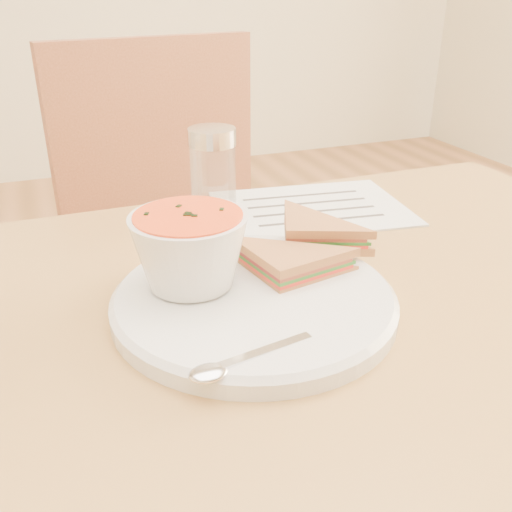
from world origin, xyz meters
name	(u,v)px	position (x,y,z in m)	size (l,w,h in m)	color
chair_far	(204,300)	(0.00, 0.48, 0.48)	(0.43, 0.43, 0.96)	brown
plate	(254,302)	(-0.08, 0.00, 0.76)	(0.29, 0.29, 0.02)	silver
soup_bowl	(190,254)	(-0.13, 0.04, 0.81)	(0.12, 0.12, 0.08)	silver
sandwich_half_a	(280,286)	(-0.06, -0.01, 0.78)	(0.10, 0.10, 0.03)	#B36D3F
sandwich_half_b	(286,243)	(-0.02, 0.05, 0.79)	(0.10, 0.10, 0.03)	#B36D3F
spoon	(259,354)	(-0.11, -0.10, 0.77)	(0.17, 0.03, 0.01)	silver
paper_menu	(311,208)	(0.11, 0.24, 0.75)	(0.28, 0.20, 0.00)	white
condiment_shaker	(213,171)	(-0.03, 0.29, 0.81)	(0.07, 0.07, 0.12)	silver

